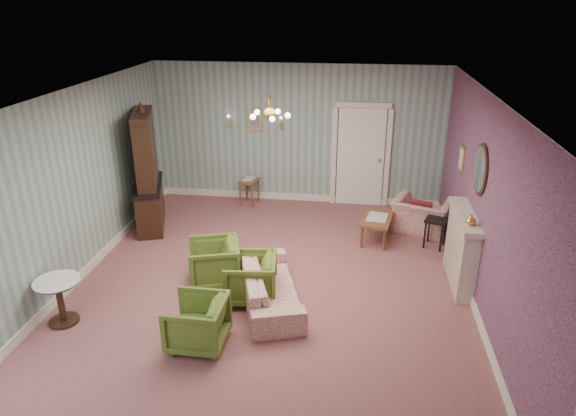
# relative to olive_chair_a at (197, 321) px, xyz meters

# --- Properties ---
(floor) EXTENTS (7.00, 7.00, 0.00)m
(floor) POSITION_rel_olive_chair_a_xyz_m (0.68, 1.64, -0.36)
(floor) COLOR #955757
(floor) RESTS_ON ground
(ceiling) EXTENTS (7.00, 7.00, 0.00)m
(ceiling) POSITION_rel_olive_chair_a_xyz_m (0.68, 1.64, 2.54)
(ceiling) COLOR white
(ceiling) RESTS_ON ground
(wall_back) EXTENTS (6.00, 0.00, 6.00)m
(wall_back) POSITION_rel_olive_chair_a_xyz_m (0.68, 5.14, 1.09)
(wall_back) COLOR gray
(wall_back) RESTS_ON ground
(wall_front) EXTENTS (6.00, 0.00, 6.00)m
(wall_front) POSITION_rel_olive_chair_a_xyz_m (0.68, -1.86, 1.09)
(wall_front) COLOR gray
(wall_front) RESTS_ON ground
(wall_left) EXTENTS (0.00, 7.00, 7.00)m
(wall_left) POSITION_rel_olive_chair_a_xyz_m (-2.32, 1.64, 1.09)
(wall_left) COLOR gray
(wall_left) RESTS_ON ground
(wall_right) EXTENTS (0.00, 7.00, 7.00)m
(wall_right) POSITION_rel_olive_chair_a_xyz_m (3.68, 1.64, 1.09)
(wall_right) COLOR gray
(wall_right) RESTS_ON ground
(wall_right_floral) EXTENTS (0.00, 7.00, 7.00)m
(wall_right_floral) POSITION_rel_olive_chair_a_xyz_m (3.67, 1.64, 1.09)
(wall_right_floral) COLOR #BE5F7B
(wall_right_floral) RESTS_ON ground
(door) EXTENTS (1.12, 0.12, 2.16)m
(door) POSITION_rel_olive_chair_a_xyz_m (1.98, 5.10, 0.72)
(door) COLOR white
(door) RESTS_ON floor
(olive_chair_a) EXTENTS (0.67, 0.71, 0.72)m
(olive_chair_a) POSITION_rel_olive_chair_a_xyz_m (0.00, 0.00, 0.00)
(olive_chair_a) COLOR #566C26
(olive_chair_a) RESTS_ON floor
(olive_chair_b) EXTENTS (0.76, 0.80, 0.74)m
(olive_chair_b) POSITION_rel_olive_chair_a_xyz_m (0.45, 1.15, 0.01)
(olive_chair_b) COLOR #566C26
(olive_chair_b) RESTS_ON floor
(olive_chair_c) EXTENTS (0.88, 0.92, 0.77)m
(olive_chair_c) POSITION_rel_olive_chair_a_xyz_m (-0.19, 1.51, 0.02)
(olive_chair_c) COLOR #566C26
(olive_chair_c) RESTS_ON floor
(sofa_chintz) EXTENTS (1.09, 1.95, 0.73)m
(sofa_chintz) POSITION_rel_olive_chair_a_xyz_m (0.75, 1.11, 0.00)
(sofa_chintz) COLOR #A84349
(sofa_chintz) RESTS_ON floor
(wingback_chair) EXTENTS (1.16, 0.96, 0.87)m
(wingback_chair) POSITION_rel_olive_chair_a_xyz_m (3.17, 3.87, 0.07)
(wingback_chair) COLOR #A84349
(wingback_chair) RESTS_ON floor
(dresser) EXTENTS (0.92, 1.49, 2.35)m
(dresser) POSITION_rel_olive_chair_a_xyz_m (-1.97, 3.45, 0.81)
(dresser) COLOR black
(dresser) RESTS_ON floor
(fireplace) EXTENTS (0.30, 1.40, 1.16)m
(fireplace) POSITION_rel_olive_chair_a_xyz_m (3.54, 2.04, 0.22)
(fireplace) COLOR beige
(fireplace) RESTS_ON floor
(mantel_vase) EXTENTS (0.15, 0.15, 0.15)m
(mantel_vase) POSITION_rel_olive_chair_a_xyz_m (3.52, 1.64, 0.87)
(mantel_vase) COLOR gold
(mantel_vase) RESTS_ON fireplace
(oval_mirror) EXTENTS (0.04, 0.76, 0.84)m
(oval_mirror) POSITION_rel_olive_chair_a_xyz_m (3.64, 2.04, 1.49)
(oval_mirror) COLOR white
(oval_mirror) RESTS_ON wall_right
(framed_print) EXTENTS (0.04, 0.34, 0.42)m
(framed_print) POSITION_rel_olive_chair_a_xyz_m (3.65, 3.39, 1.24)
(framed_print) COLOR gold
(framed_print) RESTS_ON wall_right
(coffee_table) EXTENTS (0.65, 0.97, 0.46)m
(coffee_table) POSITION_rel_olive_chair_a_xyz_m (2.32, 3.37, -0.13)
(coffee_table) COLOR brown
(coffee_table) RESTS_ON floor
(side_table_black) EXTENTS (0.46, 0.46, 0.53)m
(side_table_black) POSITION_rel_olive_chair_a_xyz_m (3.33, 3.23, -0.09)
(side_table_black) COLOR black
(side_table_black) RESTS_ON floor
(pedestal_table) EXTENTS (0.72, 0.72, 0.66)m
(pedestal_table) POSITION_rel_olive_chair_a_xyz_m (-1.97, 0.23, -0.03)
(pedestal_table) COLOR black
(pedestal_table) RESTS_ON floor
(nesting_table) EXTENTS (0.43, 0.51, 0.59)m
(nesting_table) POSITION_rel_olive_chair_a_xyz_m (-0.32, 4.79, -0.07)
(nesting_table) COLOR brown
(nesting_table) RESTS_ON floor
(gilt_mirror_back) EXTENTS (0.28, 0.06, 0.36)m
(gilt_mirror_back) POSITION_rel_olive_chair_a_xyz_m (-0.22, 5.10, 1.34)
(gilt_mirror_back) COLOR gold
(gilt_mirror_back) RESTS_ON wall_back
(sconce_left) EXTENTS (0.16, 0.12, 0.30)m
(sconce_left) POSITION_rel_olive_chair_a_xyz_m (-0.77, 5.08, 1.34)
(sconce_left) COLOR gold
(sconce_left) RESTS_ON wall_back
(sconce_right) EXTENTS (0.16, 0.12, 0.30)m
(sconce_right) POSITION_rel_olive_chair_a_xyz_m (0.33, 5.08, 1.34)
(sconce_right) COLOR gold
(sconce_right) RESTS_ON wall_back
(chandelier) EXTENTS (0.56, 0.56, 0.36)m
(chandelier) POSITION_rel_olive_chair_a_xyz_m (0.68, 1.64, 2.27)
(chandelier) COLOR gold
(chandelier) RESTS_ON ceiling
(burgundy_cushion) EXTENTS (0.41, 0.28, 0.39)m
(burgundy_cushion) POSITION_rel_olive_chair_a_xyz_m (3.12, 3.72, 0.12)
(burgundy_cushion) COLOR maroon
(burgundy_cushion) RESTS_ON wingback_chair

